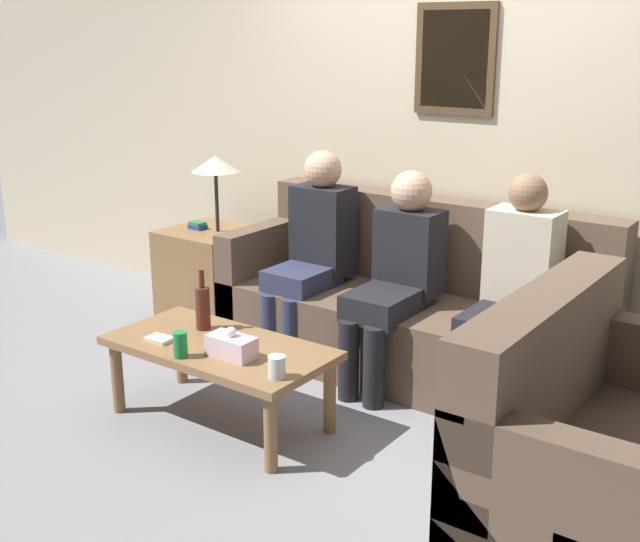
% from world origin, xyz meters
% --- Properties ---
extents(ground_plane, '(16.00, 16.00, 0.00)m').
position_xyz_m(ground_plane, '(0.00, 0.00, 0.00)').
color(ground_plane, gray).
extents(wall_back, '(9.00, 0.08, 2.60)m').
position_xyz_m(wall_back, '(0.00, 0.92, 1.30)').
color(wall_back, beige).
rests_on(wall_back, ground_plane).
extents(couch_main, '(2.15, 0.81, 0.94)m').
position_xyz_m(couch_main, '(0.00, 0.49, 0.33)').
color(couch_main, brown).
rests_on(couch_main, ground_plane).
extents(couch_side, '(0.81, 1.28, 0.94)m').
position_xyz_m(couch_side, '(1.37, -0.56, 0.33)').
color(couch_side, brown).
rests_on(couch_side, ground_plane).
extents(coffee_table, '(1.11, 0.56, 0.41)m').
position_xyz_m(coffee_table, '(-0.43, -0.63, 0.35)').
color(coffee_table, olive).
rests_on(coffee_table, ground_plane).
extents(side_table_with_lamp, '(0.55, 0.55, 1.10)m').
position_xyz_m(side_table_with_lamp, '(-1.45, 0.41, 0.35)').
color(side_table_with_lamp, olive).
rests_on(side_table_with_lamp, ground_plane).
extents(wine_bottle, '(0.07, 0.07, 0.31)m').
position_xyz_m(wine_bottle, '(-0.63, -0.53, 0.53)').
color(wine_bottle, '#562319').
rests_on(wine_bottle, coffee_table).
extents(drinking_glass, '(0.08, 0.08, 0.10)m').
position_xyz_m(drinking_glass, '(0.05, -0.78, 0.46)').
color(drinking_glass, silver).
rests_on(drinking_glass, coffee_table).
extents(book_stack, '(0.13, 0.10, 0.02)m').
position_xyz_m(book_stack, '(-0.68, -0.77, 0.42)').
color(book_stack, beige).
rests_on(book_stack, coffee_table).
extents(soda_can, '(0.07, 0.07, 0.12)m').
position_xyz_m(soda_can, '(-0.46, -0.85, 0.47)').
color(soda_can, '#197A38').
rests_on(soda_can, coffee_table).
extents(tissue_box, '(0.23, 0.12, 0.15)m').
position_xyz_m(tissue_box, '(-0.27, -0.72, 0.46)').
color(tissue_box, silver).
rests_on(tissue_box, coffee_table).
extents(person_left, '(0.34, 0.57, 1.20)m').
position_xyz_m(person_left, '(-0.59, 0.35, 0.65)').
color(person_left, '#2D334C').
rests_on(person_left, ground_plane).
extents(person_middle, '(0.34, 0.63, 1.15)m').
position_xyz_m(person_middle, '(0.01, 0.28, 0.63)').
color(person_middle, black).
rests_on(person_middle, ground_plane).
extents(person_right, '(0.34, 0.62, 1.19)m').
position_xyz_m(person_right, '(0.64, 0.32, 0.64)').
color(person_right, black).
rests_on(person_right, ground_plane).
extents(teddy_bear, '(0.21, 0.21, 0.33)m').
position_xyz_m(teddy_bear, '(0.81, -0.52, 0.14)').
color(teddy_bear, '#A87A51').
rests_on(teddy_bear, ground_plane).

